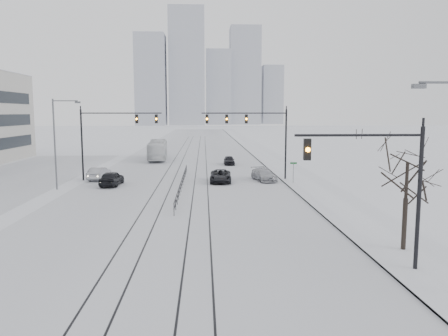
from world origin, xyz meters
The scene contains 19 objects.
road centered at (0.00, 60.00, 0.01)m, with size 22.00×260.00×0.02m, color silver.
sidewalk_east centered at (13.50, 60.00, 0.08)m, with size 5.00×260.00×0.16m, color silver.
curb centered at (11.05, 60.00, 0.06)m, with size 0.10×260.00×0.12m, color gray.
parking_strip centered at (-20.00, 35.00, 0.01)m, with size 14.00×60.00×0.03m, color silver.
tram_rails centered at (0.00, 40.00, 0.02)m, with size 5.30×180.00×0.01m.
skyline centered at (5.02, 273.63, 30.65)m, with size 96.00×48.00×72.00m.
traffic_mast_near centered at (10.79, 6.00, 4.56)m, with size 6.10×0.37×7.00m.
traffic_mast_ne centered at (8.15, 34.99, 5.76)m, with size 9.60×0.37×8.00m.
traffic_mast_nw centered at (-8.52, 36.00, 5.57)m, with size 9.10×0.37×8.00m.
street_light_west centered at (-12.20, 30.00, 5.21)m, with size 2.73×0.25×9.00m.
bare_tree centered at (13.20, 9.00, 4.49)m, with size 4.40×4.40×6.10m.
median_fence centered at (0.00, 30.00, 0.53)m, with size 0.06×24.00×1.00m.
street_sign centered at (11.80, 32.00, 1.61)m, with size 0.70×0.06×2.40m.
sedan_sb_inner centered at (-7.47, 32.05, 0.78)m, with size 1.83×4.55×1.55m, color black.
sedan_sb_outer centered at (-9.77, 36.30, 0.72)m, with size 1.53×4.37×1.44m, color #95979C.
sedan_nb_front centered at (4.07, 33.78, 0.69)m, with size 2.28×4.94×1.37m, color black.
sedan_nb_right centered at (8.99, 34.64, 0.68)m, with size 1.92×4.72×1.37m, color #A6A7AD.
sedan_nb_far centered at (5.98, 50.22, 0.65)m, with size 1.53×3.81×1.30m, color black.
box_truck centered at (-5.27, 57.34, 1.60)m, with size 2.69×11.52×3.21m, color silver.
Camera 1 is at (2.24, -13.83, 7.62)m, focal length 35.00 mm.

